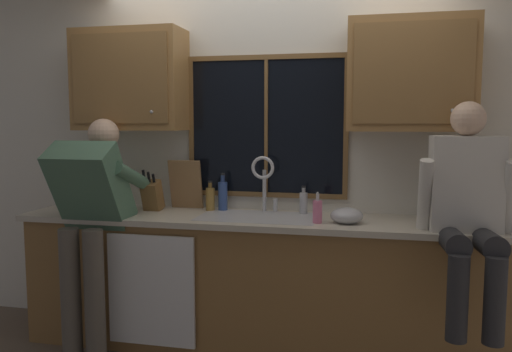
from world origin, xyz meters
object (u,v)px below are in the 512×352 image
at_px(bottle_amber_small, 210,198).
at_px(bottle_green_glass, 223,195).
at_px(person_sitting_on_counter, 468,203).
at_px(knife_block, 152,196).
at_px(person_standing, 91,212).
at_px(soap_dispenser, 317,211).
at_px(bottle_tall_clear, 303,202).
at_px(cutting_board, 186,185).
at_px(mixing_bowl, 347,216).

bearing_deg(bottle_amber_small, bottle_green_glass, 19.46).
height_order(person_sitting_on_counter, knife_block, person_sitting_on_counter).
distance_m(person_standing, bottle_green_glass, 0.92).
bearing_deg(knife_block, person_sitting_on_counter, -9.39).
distance_m(knife_block, soap_dispenser, 1.23).
distance_m(soap_dispenser, bottle_green_glass, 0.79).
bearing_deg(bottle_tall_clear, knife_block, -174.47).
relative_size(person_standing, soap_dispenser, 7.88).
bearing_deg(bottle_tall_clear, soap_dispenser, -67.31).
xyz_separation_m(knife_block, cutting_board, (0.21, 0.14, 0.07)).
relative_size(person_standing, person_sitting_on_counter, 1.26).
relative_size(person_standing, bottle_tall_clear, 8.06).
distance_m(person_standing, bottle_amber_small, 0.83).
xyz_separation_m(person_standing, cutting_board, (0.47, 0.54, 0.13)).
height_order(person_sitting_on_counter, soap_dispenser, person_sitting_on_counter).
distance_m(person_standing, soap_dispenser, 1.49).
distance_m(cutting_board, bottle_amber_small, 0.23).
relative_size(mixing_bowl, bottle_tall_clear, 1.05).
bearing_deg(mixing_bowl, bottle_tall_clear, 139.75).
bearing_deg(cutting_board, knife_block, -146.23).
height_order(person_standing, mixing_bowl, person_standing).
xyz_separation_m(mixing_bowl, soap_dispenser, (-0.18, -0.04, 0.03)).
xyz_separation_m(person_sitting_on_counter, cutting_board, (-1.88, 0.48, -0.00)).
xyz_separation_m(mixing_bowl, bottle_amber_small, (-0.99, 0.25, 0.04)).
height_order(soap_dispenser, bottle_amber_small, bottle_amber_small).
distance_m(mixing_bowl, soap_dispenser, 0.19).
height_order(soap_dispenser, bottle_tall_clear, soap_dispenser).
distance_m(soap_dispenser, bottle_amber_small, 0.86).
bearing_deg(bottle_amber_small, cutting_board, 167.26).
bearing_deg(mixing_bowl, soap_dispenser, -166.56).
distance_m(person_standing, cutting_board, 0.72).
xyz_separation_m(bottle_green_glass, bottle_tall_clear, (0.59, -0.02, -0.03)).
bearing_deg(person_standing, bottle_amber_small, 36.38).
bearing_deg(cutting_board, person_standing, -130.84).
height_order(bottle_tall_clear, bottle_amber_small, bottle_amber_small).
bearing_deg(mixing_bowl, bottle_green_glass, 162.76).
relative_size(mixing_bowl, bottle_amber_small, 0.95).
height_order(mixing_bowl, bottle_tall_clear, bottle_tall_clear).
height_order(cutting_board, bottle_tall_clear, cutting_board).
distance_m(knife_block, mixing_bowl, 1.41).
distance_m(knife_block, bottle_tall_clear, 1.09).
distance_m(mixing_bowl, bottle_green_glass, 0.95).
height_order(soap_dispenser, bottle_green_glass, bottle_green_glass).
relative_size(soap_dispenser, bottle_green_glass, 0.75).
xyz_separation_m(person_standing, knife_block, (0.26, 0.40, 0.06)).
relative_size(person_standing, mixing_bowl, 7.65).
bearing_deg(bottle_green_glass, cutting_board, 176.85).
bearing_deg(bottle_amber_small, soap_dispenser, -20.03).
xyz_separation_m(soap_dispenser, bottle_tall_clear, (-0.13, 0.31, 0.00)).
bearing_deg(bottle_amber_small, knife_block, -167.36).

